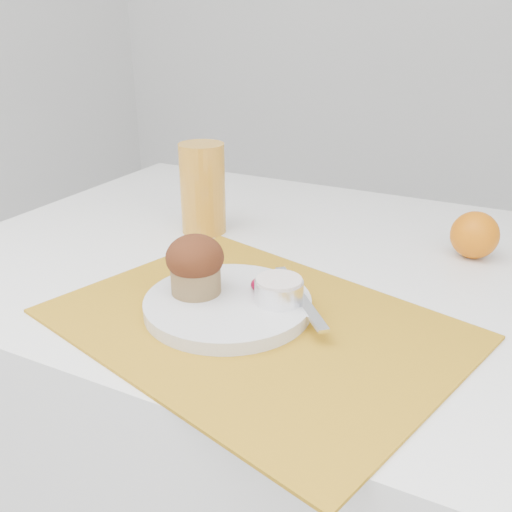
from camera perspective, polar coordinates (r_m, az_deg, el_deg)
The scene contains 11 objects.
table at distance 1.10m, azimuth 5.78°, elevation -18.86°, with size 1.20×0.80×0.75m, color white.
placemat at distance 0.71m, azimuth -0.17°, elevation -6.78°, with size 0.49×0.36×0.00m, color #B98219.
plate at distance 0.74m, azimuth -2.84°, elevation -4.85°, with size 0.22×0.22×0.02m, color silver.
ramekin at distance 0.72m, azimuth 2.31°, elevation -3.52°, with size 0.06×0.06×0.03m, color white.
cream at distance 0.72m, azimuth 2.33°, elevation -2.53°, with size 0.06×0.06×0.01m, color silver.
raspberry_near at distance 0.75m, azimuth 0.21°, elevation -2.89°, with size 0.02×0.02×0.02m, color #5F0219.
raspberry_far at distance 0.75m, azimuth 1.26°, elevation -2.70°, with size 0.02×0.02×0.02m, color #540206.
butter_knife at distance 0.73m, azimuth 4.40°, elevation -4.07°, with size 0.18×0.01×0.00m, color white.
orange at distance 0.96m, azimuth 21.02°, elevation 1.98°, with size 0.07×0.07×0.07m, color orange.
juice_glass at distance 0.99m, azimuth -5.35°, elevation 6.73°, with size 0.08×0.08×0.16m, color orange.
muffin at distance 0.74m, azimuth -6.10°, elevation -0.82°, with size 0.08×0.08×0.08m.
Camera 1 is at (0.27, -0.72, 1.11)m, focal length 40.00 mm.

